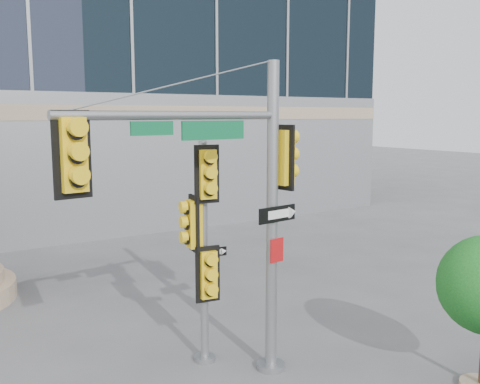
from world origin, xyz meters
TOP-DOWN VIEW (x-y plane):
  - ground at (0.00, 0.00)m, footprint 120.00×120.00m
  - main_signal_pole at (-1.48, 0.82)m, footprint 4.74×1.02m
  - secondary_signal_pole at (-1.40, 1.91)m, footprint 0.80×0.66m

SIDE VIEW (x-z plane):
  - ground at x=0.00m, z-range 0.00..0.00m
  - secondary_signal_pole at x=-1.40m, z-range 0.40..5.00m
  - main_signal_pole at x=-1.48m, z-range 0.73..6.85m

